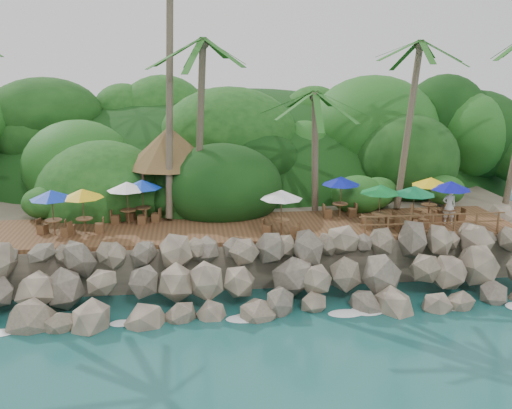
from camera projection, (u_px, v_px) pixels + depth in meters
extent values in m
plane|color=#19514F|center=(273.00, 321.00, 23.37)|extent=(140.00, 140.00, 0.00)
cube|color=gray|center=(239.00, 202.00, 38.50)|extent=(32.00, 25.20, 2.10)
ellipsoid|color=#143811|center=(231.00, 192.00, 45.97)|extent=(44.80, 28.00, 15.40)
cube|color=brown|center=(256.00, 228.00, 28.59)|extent=(26.00, 5.00, 0.20)
ellipsoid|color=white|center=(48.00, 328.00, 22.64)|extent=(1.20, 0.80, 0.06)
ellipsoid|color=white|center=(125.00, 324.00, 22.97)|extent=(1.20, 0.80, 0.06)
ellipsoid|color=white|center=(199.00, 321.00, 23.31)|extent=(1.20, 0.80, 0.06)
ellipsoid|color=white|center=(272.00, 317.00, 23.65)|extent=(1.20, 0.80, 0.06)
ellipsoid|color=white|center=(342.00, 313.00, 23.98)|extent=(1.20, 0.80, 0.06)
ellipsoid|color=white|center=(411.00, 310.00, 24.32)|extent=(1.20, 0.80, 0.06)
ellipsoid|color=white|center=(477.00, 306.00, 24.66)|extent=(1.20, 0.80, 0.06)
cylinder|color=brown|center=(170.00, 91.00, 29.09)|extent=(0.85, 3.11, 12.86)
cylinder|color=brown|center=(200.00, 129.00, 29.76)|extent=(0.98, 1.26, 9.08)
ellipsoid|color=#23601E|center=(198.00, 39.00, 28.63)|extent=(6.00, 6.00, 2.40)
cylinder|color=brown|center=(315.00, 153.00, 30.57)|extent=(0.69, 0.66, 6.43)
ellipsoid|color=#23601E|center=(317.00, 92.00, 29.77)|extent=(6.00, 6.00, 2.40)
cylinder|color=brown|center=(409.00, 126.00, 31.15)|extent=(1.65, 1.56, 9.01)
ellipsoid|color=#23601E|center=(414.00, 40.00, 30.02)|extent=(6.00, 6.00, 2.40)
cylinder|color=brown|center=(144.00, 194.00, 30.07)|extent=(0.16, 0.16, 2.40)
cylinder|color=brown|center=(197.00, 193.00, 30.38)|extent=(0.16, 0.16, 2.40)
cylinder|color=brown|center=(147.00, 183.00, 32.76)|extent=(0.16, 0.16, 2.40)
cylinder|color=brown|center=(196.00, 182.00, 33.07)|extent=(0.16, 0.16, 2.40)
cone|color=brown|center=(170.00, 146.00, 31.00)|extent=(4.92, 4.92, 2.20)
cylinder|color=brown|center=(54.00, 228.00, 27.03)|extent=(0.08, 0.08, 0.71)
cylinder|color=brown|center=(54.00, 220.00, 26.94)|extent=(0.81, 0.81, 0.05)
cylinder|color=brown|center=(53.00, 213.00, 26.86)|extent=(0.05, 0.05, 2.11)
cone|color=#0D2CAE|center=(51.00, 195.00, 26.63)|extent=(2.01, 2.01, 0.43)
cube|color=brown|center=(43.00, 229.00, 27.26)|extent=(0.53, 0.53, 0.44)
cube|color=brown|center=(67.00, 231.00, 26.87)|extent=(0.53, 0.53, 0.44)
cylinder|color=brown|center=(448.00, 216.00, 28.97)|extent=(0.08, 0.08, 0.71)
cylinder|color=brown|center=(449.00, 209.00, 28.88)|extent=(0.81, 0.81, 0.05)
cylinder|color=brown|center=(449.00, 203.00, 28.80)|extent=(0.05, 0.05, 2.11)
cone|color=#0B0D96|center=(451.00, 185.00, 28.57)|extent=(2.01, 2.01, 0.43)
cube|color=brown|center=(436.00, 220.00, 28.83)|extent=(0.46, 0.46, 0.44)
cube|color=brown|center=(459.00, 218.00, 29.18)|extent=(0.46, 0.46, 0.44)
cylinder|color=brown|center=(429.00, 211.00, 29.86)|extent=(0.08, 0.08, 0.71)
cylinder|color=brown|center=(429.00, 205.00, 29.77)|extent=(0.81, 0.81, 0.05)
cylinder|color=brown|center=(430.00, 199.00, 29.69)|extent=(0.05, 0.05, 2.11)
cone|color=yellow|center=(431.00, 181.00, 29.46)|extent=(2.01, 2.01, 0.43)
cube|color=brown|center=(416.00, 214.00, 29.88)|extent=(0.44, 0.44, 0.44)
cube|color=brown|center=(441.00, 214.00, 29.91)|extent=(0.44, 0.44, 0.44)
cylinder|color=brown|center=(227.00, 211.00, 29.87)|extent=(0.08, 0.08, 0.71)
cylinder|color=brown|center=(227.00, 205.00, 29.78)|extent=(0.81, 0.81, 0.05)
cylinder|color=brown|center=(227.00, 198.00, 29.69)|extent=(0.05, 0.05, 2.11)
cone|color=#0B2898|center=(227.00, 181.00, 29.47)|extent=(2.01, 2.01, 0.43)
cube|color=brown|center=(215.00, 214.00, 29.96)|extent=(0.48, 0.48, 0.44)
cube|color=brown|center=(240.00, 214.00, 29.85)|extent=(0.48, 0.48, 0.44)
cylinder|color=brown|center=(143.00, 215.00, 29.28)|extent=(0.08, 0.08, 0.71)
cylinder|color=brown|center=(143.00, 208.00, 29.19)|extent=(0.81, 0.81, 0.05)
cylinder|color=brown|center=(143.00, 201.00, 29.11)|extent=(0.05, 0.05, 2.11)
cone|color=#0E34B6|center=(142.00, 184.00, 28.88)|extent=(2.01, 2.01, 0.43)
cube|color=brown|center=(131.00, 217.00, 29.39)|extent=(0.49, 0.49, 0.44)
cube|color=brown|center=(156.00, 217.00, 29.24)|extent=(0.49, 0.49, 0.44)
cylinder|color=brown|center=(129.00, 217.00, 28.82)|extent=(0.08, 0.08, 0.71)
cylinder|color=brown|center=(128.00, 210.00, 28.73)|extent=(0.81, 0.81, 0.05)
cylinder|color=brown|center=(128.00, 204.00, 28.65)|extent=(0.05, 0.05, 2.11)
cone|color=white|center=(127.00, 186.00, 28.42)|extent=(2.01, 2.01, 0.43)
cube|color=brown|center=(116.00, 220.00, 28.85)|extent=(0.44, 0.44, 0.44)
cube|color=brown|center=(142.00, 220.00, 28.86)|extent=(0.44, 0.44, 0.44)
cylinder|color=brown|center=(340.00, 210.00, 30.07)|extent=(0.08, 0.08, 0.71)
cylinder|color=brown|center=(340.00, 204.00, 29.98)|extent=(0.81, 0.81, 0.05)
cylinder|color=brown|center=(340.00, 198.00, 29.90)|extent=(0.05, 0.05, 2.11)
cone|color=#0B1699|center=(341.00, 181.00, 29.67)|extent=(2.01, 2.01, 0.43)
cube|color=brown|center=(327.00, 213.00, 30.01)|extent=(0.41, 0.41, 0.44)
cube|color=brown|center=(352.00, 212.00, 30.20)|extent=(0.41, 0.41, 0.44)
cylinder|color=brown|center=(379.00, 220.00, 28.21)|extent=(0.08, 0.08, 0.71)
cylinder|color=brown|center=(379.00, 213.00, 28.12)|extent=(0.81, 0.81, 0.05)
cylinder|color=brown|center=(380.00, 207.00, 28.04)|extent=(0.05, 0.05, 2.11)
cone|color=#0C6F2A|center=(381.00, 189.00, 27.81)|extent=(2.01, 2.01, 0.43)
cube|color=brown|center=(367.00, 224.00, 28.03)|extent=(0.48, 0.48, 0.44)
cube|color=brown|center=(390.00, 222.00, 28.46)|extent=(0.48, 0.48, 0.44)
cylinder|color=brown|center=(412.00, 222.00, 27.91)|extent=(0.08, 0.08, 0.71)
cylinder|color=brown|center=(413.00, 215.00, 27.82)|extent=(0.81, 0.81, 0.05)
cylinder|color=brown|center=(413.00, 208.00, 27.73)|extent=(0.05, 0.05, 2.11)
cone|color=#0B6737|center=(415.00, 190.00, 27.51)|extent=(2.01, 2.01, 0.43)
cube|color=brown|center=(401.00, 226.00, 27.70)|extent=(0.49, 0.49, 0.44)
cube|color=brown|center=(423.00, 223.00, 28.18)|extent=(0.49, 0.49, 0.44)
cylinder|color=brown|center=(281.00, 227.00, 27.05)|extent=(0.08, 0.08, 0.71)
cylinder|color=brown|center=(281.00, 220.00, 26.96)|extent=(0.81, 0.81, 0.05)
cylinder|color=brown|center=(281.00, 213.00, 26.88)|extent=(0.05, 0.05, 2.11)
cone|color=silver|center=(281.00, 194.00, 26.65)|extent=(2.01, 2.01, 0.43)
cube|color=brown|center=(267.00, 229.00, 27.25)|extent=(0.52, 0.52, 0.44)
cube|color=brown|center=(295.00, 231.00, 26.92)|extent=(0.52, 0.52, 0.44)
cylinder|color=brown|center=(85.00, 226.00, 27.28)|extent=(0.08, 0.08, 0.71)
cylinder|color=brown|center=(84.00, 219.00, 27.19)|extent=(0.81, 0.81, 0.05)
cylinder|color=brown|center=(84.00, 212.00, 27.11)|extent=(0.05, 0.05, 2.11)
cone|color=gold|center=(82.00, 193.00, 26.88)|extent=(2.01, 2.01, 0.43)
cube|color=brown|center=(70.00, 229.00, 27.18)|extent=(0.44, 0.44, 0.44)
cube|color=brown|center=(99.00, 228.00, 27.44)|extent=(0.44, 0.44, 0.44)
cylinder|color=brown|center=(365.00, 226.00, 26.73)|extent=(0.10, 0.10, 1.00)
cylinder|color=brown|center=(388.00, 225.00, 26.85)|extent=(0.10, 0.10, 1.00)
cylinder|color=brown|center=(410.00, 225.00, 26.98)|extent=(0.10, 0.10, 1.00)
cylinder|color=brown|center=(432.00, 224.00, 27.10)|extent=(0.10, 0.10, 1.00)
cylinder|color=brown|center=(455.00, 223.00, 27.22)|extent=(0.10, 0.10, 1.00)
cylinder|color=brown|center=(476.00, 222.00, 27.35)|extent=(0.10, 0.10, 1.00)
cylinder|color=brown|center=(498.00, 222.00, 27.47)|extent=(0.10, 0.10, 1.00)
cube|color=brown|center=(433.00, 215.00, 26.99)|extent=(7.20, 0.06, 0.06)
cube|color=brown|center=(433.00, 223.00, 27.09)|extent=(7.20, 0.06, 0.06)
imported|color=white|center=(449.00, 206.00, 28.71)|extent=(0.72, 0.51, 1.85)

